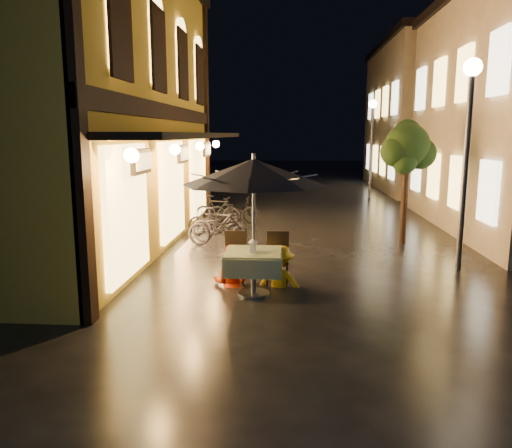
# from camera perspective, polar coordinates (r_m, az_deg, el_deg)

# --- Properties ---
(ground) EXTENTS (90.00, 90.00, 0.00)m
(ground) POSITION_cam_1_polar(r_m,az_deg,el_deg) (8.74, 7.02, -8.38)
(ground) COLOR black
(ground) RESTS_ON ground
(west_building) EXTENTS (5.90, 11.40, 7.40)m
(west_building) POSITION_cam_1_polar(r_m,az_deg,el_deg) (13.37, -19.67, 13.66)
(west_building) COLOR gold
(west_building) RESTS_ON ground
(east_building_far) EXTENTS (7.30, 10.30, 7.30)m
(east_building_far) POSITION_cam_1_polar(r_m,az_deg,el_deg) (27.47, 21.30, 11.40)
(east_building_far) COLOR beige
(east_building_far) RESTS_ON ground
(street_tree) EXTENTS (1.43, 1.20, 3.15)m
(street_tree) POSITION_cam_1_polar(r_m,az_deg,el_deg) (13.11, 16.94, 8.24)
(street_tree) COLOR black
(street_tree) RESTS_ON ground
(streetlamp_near) EXTENTS (0.36, 0.36, 4.23)m
(streetlamp_near) POSITION_cam_1_polar(r_m,az_deg,el_deg) (10.85, 23.10, 10.17)
(streetlamp_near) COLOR #59595E
(streetlamp_near) RESTS_ON ground
(streetlamp_far) EXTENTS (0.36, 0.36, 4.23)m
(streetlamp_far) POSITION_cam_1_polar(r_m,az_deg,el_deg) (22.54, 13.09, 10.34)
(streetlamp_far) COLOR #59595E
(streetlamp_far) RESTS_ON ground
(cafe_table) EXTENTS (0.99, 0.99, 0.78)m
(cafe_table) POSITION_cam_1_polar(r_m,az_deg,el_deg) (8.69, -0.28, -4.36)
(cafe_table) COLOR #59595E
(cafe_table) RESTS_ON ground
(patio_umbrella) EXTENTS (2.45, 2.45, 2.46)m
(patio_umbrella) POSITION_cam_1_polar(r_m,az_deg,el_deg) (8.44, -0.28, 5.96)
(patio_umbrella) COLOR #59595E
(patio_umbrella) RESTS_ON ground
(cafe_chair_left) EXTENTS (0.42, 0.42, 0.97)m
(cafe_chair_left) POSITION_cam_1_polar(r_m,az_deg,el_deg) (9.45, -2.37, -3.48)
(cafe_chair_left) COLOR black
(cafe_chair_left) RESTS_ON ground
(cafe_chair_right) EXTENTS (0.42, 0.42, 0.97)m
(cafe_chair_right) POSITION_cam_1_polar(r_m,az_deg,el_deg) (9.40, 2.50, -3.56)
(cafe_chair_right) COLOR black
(cafe_chair_right) RESTS_ON ground
(table_lantern) EXTENTS (0.16, 0.16, 0.25)m
(table_lantern) POSITION_cam_1_polar(r_m,az_deg,el_deg) (8.50, -0.34, -2.41)
(table_lantern) COLOR white
(table_lantern) RESTS_ON cafe_table
(person_orange) EXTENTS (0.77, 0.64, 1.46)m
(person_orange) POSITION_cam_1_polar(r_m,az_deg,el_deg) (9.27, -2.91, -2.55)
(person_orange) COLOR red
(person_orange) RESTS_ON ground
(person_yellow) EXTENTS (1.03, 0.69, 1.47)m
(person_yellow) POSITION_cam_1_polar(r_m,az_deg,el_deg) (9.19, 2.78, -2.61)
(person_yellow) COLOR #FFB80E
(person_yellow) RESTS_ON ground
(bicycle_0) EXTENTS (1.80, 0.89, 0.91)m
(bicycle_0) POSITION_cam_1_polar(r_m,az_deg,el_deg) (12.45, -4.03, -0.54)
(bicycle_0) COLOR black
(bicycle_0) RESTS_ON ground
(bicycle_1) EXTENTS (1.61, 0.86, 0.93)m
(bicycle_1) POSITION_cam_1_polar(r_m,az_deg,el_deg) (12.80, -4.25, -0.19)
(bicycle_1) COLOR black
(bicycle_1) RESTS_ON ground
(bicycle_2) EXTENTS (1.63, 0.67, 0.84)m
(bicycle_2) POSITION_cam_1_polar(r_m,az_deg,el_deg) (13.88, -4.50, 0.43)
(bicycle_2) COLOR black
(bicycle_2) RESTS_ON ground
(bicycle_3) EXTENTS (1.61, 0.88, 0.93)m
(bicycle_3) POSITION_cam_1_polar(r_m,az_deg,el_deg) (15.36, -4.41, 1.55)
(bicycle_3) COLOR black
(bicycle_3) RESTS_ON ground
(bicycle_4) EXTENTS (1.64, 0.67, 0.84)m
(bicycle_4) POSITION_cam_1_polar(r_m,az_deg,el_deg) (15.68, -2.49, 1.59)
(bicycle_4) COLOR black
(bicycle_4) RESTS_ON ground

